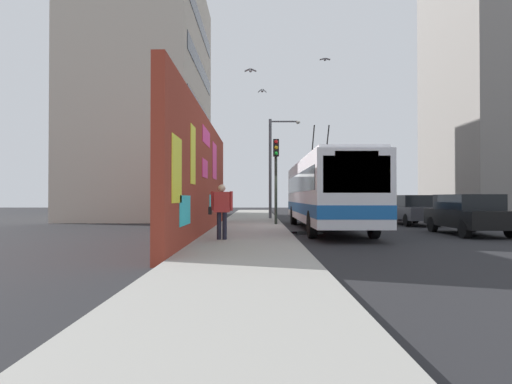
{
  "coord_description": "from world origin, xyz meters",
  "views": [
    {
      "loc": [
        -19.7,
        1.27,
        1.47
      ],
      "look_at": [
        0.19,
        1.33,
        1.72
      ],
      "focal_mm": 29.39,
      "sensor_mm": 36.0,
      "label": 1
    }
  ],
  "objects_px": {
    "parked_car_black": "(468,213)",
    "traffic_light": "(276,167)",
    "parked_car_red": "(380,207)",
    "parked_car_dark_gray": "(411,209)",
    "street_lamp": "(274,161)",
    "parked_car_champagne": "(361,205)",
    "pedestrian_near_wall": "(222,207)",
    "city_bus": "(326,191)"
  },
  "relations": [
    {
      "from": "parked_car_black",
      "to": "parked_car_champagne",
      "type": "xyz_separation_m",
      "value": [
        16.9,
        -0.0,
        0.0
      ]
    },
    {
      "from": "parked_car_champagne",
      "to": "traffic_light",
      "type": "bearing_deg",
      "value": 150.26
    },
    {
      "from": "parked_car_red",
      "to": "parked_car_black",
      "type": "bearing_deg",
      "value": 180.0
    },
    {
      "from": "traffic_light",
      "to": "street_lamp",
      "type": "height_order",
      "value": "street_lamp"
    },
    {
      "from": "street_lamp",
      "to": "parked_car_black",
      "type": "bearing_deg",
      "value": -143.58
    },
    {
      "from": "parked_car_red",
      "to": "street_lamp",
      "type": "relative_size",
      "value": 0.69
    },
    {
      "from": "street_lamp",
      "to": "parked_car_red",
      "type": "bearing_deg",
      "value": -75.22
    },
    {
      "from": "parked_car_red",
      "to": "parked_car_champagne",
      "type": "xyz_separation_m",
      "value": [
        5.22,
        -0.0,
        -0.0
      ]
    },
    {
      "from": "parked_car_black",
      "to": "parked_car_red",
      "type": "relative_size",
      "value": 0.96
    },
    {
      "from": "parked_car_black",
      "to": "parked_car_champagne",
      "type": "bearing_deg",
      "value": -0.0
    },
    {
      "from": "parked_car_dark_gray",
      "to": "pedestrian_near_wall",
      "type": "distance_m",
      "value": 13.27
    },
    {
      "from": "traffic_light",
      "to": "street_lamp",
      "type": "distance_m",
      "value": 5.8
    },
    {
      "from": "parked_car_red",
      "to": "pedestrian_near_wall",
      "type": "xyz_separation_m",
      "value": [
        -14.99,
        9.39,
        0.33
      ]
    },
    {
      "from": "parked_car_red",
      "to": "traffic_light",
      "type": "bearing_deg",
      "value": 136.13
    },
    {
      "from": "parked_car_black",
      "to": "pedestrian_near_wall",
      "type": "bearing_deg",
      "value": 109.45
    },
    {
      "from": "parked_car_red",
      "to": "traffic_light",
      "type": "xyz_separation_m",
      "value": [
        -7.65,
        7.35,
        2.13
      ]
    },
    {
      "from": "parked_car_black",
      "to": "traffic_light",
      "type": "height_order",
      "value": "traffic_light"
    },
    {
      "from": "parked_car_dark_gray",
      "to": "parked_car_red",
      "type": "height_order",
      "value": "same"
    },
    {
      "from": "pedestrian_near_wall",
      "to": "traffic_light",
      "type": "relative_size",
      "value": 0.41
    },
    {
      "from": "parked_car_black",
      "to": "pedestrian_near_wall",
      "type": "distance_m",
      "value": 9.96
    },
    {
      "from": "parked_car_black",
      "to": "street_lamp",
      "type": "relative_size",
      "value": 0.67
    },
    {
      "from": "parked_car_black",
      "to": "traffic_light",
      "type": "xyz_separation_m",
      "value": [
        4.03,
        7.35,
        2.13
      ]
    },
    {
      "from": "parked_car_champagne",
      "to": "pedestrian_near_wall",
      "type": "distance_m",
      "value": 22.29
    },
    {
      "from": "pedestrian_near_wall",
      "to": "street_lamp",
      "type": "xyz_separation_m",
      "value": [
        13.09,
        -2.18,
        2.6
      ]
    },
    {
      "from": "parked_car_black",
      "to": "parked_car_dark_gray",
      "type": "relative_size",
      "value": 0.92
    },
    {
      "from": "city_bus",
      "to": "parked_car_black",
      "type": "relative_size",
      "value": 2.84
    },
    {
      "from": "parked_car_dark_gray",
      "to": "parked_car_red",
      "type": "bearing_deg",
      "value": -0.0
    },
    {
      "from": "parked_car_black",
      "to": "street_lamp",
      "type": "height_order",
      "value": "street_lamp"
    },
    {
      "from": "parked_car_dark_gray",
      "to": "parked_car_black",
      "type": "bearing_deg",
      "value": 180.0
    },
    {
      "from": "parked_car_champagne",
      "to": "traffic_light",
      "type": "relative_size",
      "value": 1.09
    },
    {
      "from": "parked_car_dark_gray",
      "to": "parked_car_champagne",
      "type": "relative_size",
      "value": 0.99
    },
    {
      "from": "street_lamp",
      "to": "parked_car_champagne",
      "type": "bearing_deg",
      "value": -45.35
    },
    {
      "from": "pedestrian_near_wall",
      "to": "parked_car_red",
      "type": "bearing_deg",
      "value": -32.05
    },
    {
      "from": "parked_car_red",
      "to": "street_lamp",
      "type": "height_order",
      "value": "street_lamp"
    },
    {
      "from": "city_bus",
      "to": "street_lamp",
      "type": "relative_size",
      "value": 1.89
    },
    {
      "from": "parked_car_dark_gray",
      "to": "street_lamp",
      "type": "bearing_deg",
      "value": 62.7
    },
    {
      "from": "street_lamp",
      "to": "city_bus",
      "type": "bearing_deg",
      "value": -164.84
    },
    {
      "from": "parked_car_dark_gray",
      "to": "parked_car_champagne",
      "type": "bearing_deg",
      "value": -0.0
    },
    {
      "from": "parked_car_black",
      "to": "parked_car_dark_gray",
      "type": "xyz_separation_m",
      "value": [
        6.05,
        0.0,
        0.0
      ]
    },
    {
      "from": "street_lamp",
      "to": "pedestrian_near_wall",
      "type": "bearing_deg",
      "value": 170.56
    },
    {
      "from": "city_bus",
      "to": "pedestrian_near_wall",
      "type": "xyz_separation_m",
      "value": [
        -5.67,
        4.19,
        -0.58
      ]
    },
    {
      "from": "parked_car_dark_gray",
      "to": "traffic_light",
      "type": "bearing_deg",
      "value": 105.38
    }
  ]
}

